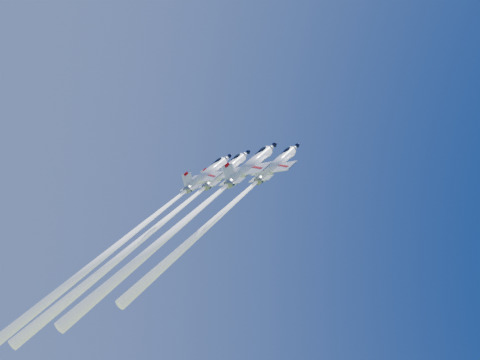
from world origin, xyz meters
name	(u,v)px	position (x,y,z in m)	size (l,w,h in m)	color
jet_lead	(230,206)	(-3.30, -2.79, 72.69)	(38.03, 16.69, 37.68)	white
jet_left	(161,223)	(-15.42, 0.39, 69.10)	(42.03, 18.08, 42.06)	white
jet_right	(195,212)	(-12.27, -8.94, 69.81)	(38.42, 16.86, 38.07)	white
jet_slot	(133,233)	(-22.05, -6.86, 66.10)	(39.93, 17.01, 40.14)	white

